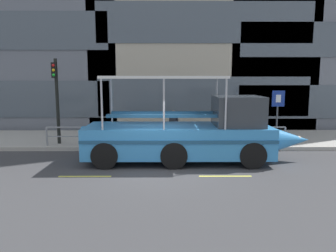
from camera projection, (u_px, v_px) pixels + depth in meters
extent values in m
plane|color=#3D3D3F|center=(156.00, 169.00, 11.77)|extent=(120.00, 120.00, 0.00)
cube|color=#A8A59E|center=(159.00, 139.00, 17.30)|extent=(32.00, 4.80, 0.18)
cube|color=#B2ADA3|center=(158.00, 149.00, 14.84)|extent=(32.00, 0.18, 0.18)
cube|color=#DBD64C|center=(85.00, 176.00, 10.90)|extent=(1.80, 0.12, 0.01)
cube|color=#DBD64C|center=(225.00, 176.00, 10.93)|extent=(1.80, 0.12, 0.01)
cube|color=#4C5660|center=(30.00, 99.00, 19.70)|extent=(9.80, 0.06, 2.26)
cube|color=#4C5660|center=(26.00, 31.00, 19.11)|extent=(9.80, 0.06, 2.26)
cube|color=#4C5660|center=(204.00, 97.00, 19.75)|extent=(13.08, 0.06, 2.44)
cube|color=#4C5660|center=(205.00, 22.00, 19.11)|extent=(13.08, 0.06, 2.44)
cube|color=#4C5660|center=(326.00, 102.00, 19.85)|extent=(10.95, 0.06, 2.07)
cube|color=#4C5660|center=(331.00, 40.00, 19.30)|extent=(10.95, 0.06, 2.07)
cylinder|color=gray|center=(166.00, 127.00, 15.04)|extent=(11.25, 0.07, 0.07)
cylinder|color=gray|center=(166.00, 136.00, 15.10)|extent=(11.25, 0.06, 0.06)
cylinder|color=gray|center=(47.00, 136.00, 15.06)|extent=(0.09, 0.09, 0.86)
cylinder|color=gray|center=(95.00, 136.00, 15.08)|extent=(0.09, 0.09, 0.86)
cylinder|color=gray|center=(142.00, 136.00, 15.09)|extent=(0.09, 0.09, 0.86)
cylinder|color=gray|center=(190.00, 136.00, 15.11)|extent=(0.09, 0.09, 0.86)
cylinder|color=gray|center=(237.00, 136.00, 15.12)|extent=(0.09, 0.09, 0.86)
cylinder|color=gray|center=(285.00, 136.00, 15.14)|extent=(0.09, 0.09, 0.86)
cylinder|color=black|center=(57.00, 102.00, 15.32)|extent=(0.16, 0.16, 4.07)
cube|color=black|center=(54.00, 70.00, 14.91)|extent=(0.24, 0.20, 0.72)
sphere|color=red|center=(53.00, 65.00, 14.77)|extent=(0.14, 0.14, 0.14)
sphere|color=gold|center=(53.00, 70.00, 14.80)|extent=(0.14, 0.14, 0.14)
sphere|color=green|center=(54.00, 75.00, 14.83)|extent=(0.14, 0.14, 0.14)
cylinder|color=#4C4F54|center=(277.00, 118.00, 15.45)|extent=(0.08, 0.08, 2.54)
cube|color=navy|center=(278.00, 99.00, 15.26)|extent=(0.60, 0.04, 0.76)
cube|color=white|center=(278.00, 99.00, 15.24)|extent=(0.24, 0.01, 0.36)
cube|color=#388CD1|center=(178.00, 140.00, 12.85)|extent=(7.28, 2.44, 1.18)
cone|color=#388CD1|center=(288.00, 140.00, 12.88)|extent=(1.64, 1.12, 1.12)
cylinder|color=#388CD1|center=(87.00, 140.00, 12.82)|extent=(0.36, 1.12, 1.12)
cube|color=navy|center=(179.00, 142.00, 11.60)|extent=(7.28, 0.04, 0.12)
sphere|color=white|center=(299.00, 139.00, 12.87)|extent=(0.22, 0.22, 0.22)
cube|color=#33383D|center=(237.00, 111.00, 12.69)|extent=(1.82, 2.05, 1.17)
cube|color=silver|center=(164.00, 77.00, 12.48)|extent=(4.73, 2.25, 0.10)
cylinder|color=#B2B2B7|center=(217.00, 101.00, 13.70)|extent=(0.07, 0.07, 1.85)
cylinder|color=#B2B2B7|center=(226.00, 104.00, 11.58)|extent=(0.07, 0.07, 1.85)
cylinder|color=#B2B2B7|center=(164.00, 101.00, 13.69)|extent=(0.07, 0.07, 1.85)
cylinder|color=#B2B2B7|center=(164.00, 104.00, 11.56)|extent=(0.07, 0.07, 1.85)
cylinder|color=#B2B2B7|center=(112.00, 101.00, 13.67)|extent=(0.07, 0.07, 1.85)
cylinder|color=#B2B2B7|center=(102.00, 104.00, 11.55)|extent=(0.07, 0.07, 1.85)
cube|color=navy|center=(164.00, 113.00, 13.27)|extent=(4.36, 0.28, 0.12)
cube|color=navy|center=(164.00, 116.00, 12.11)|extent=(4.36, 0.28, 0.12)
cylinder|color=black|center=(239.00, 143.00, 14.03)|extent=(1.00, 0.28, 1.00)
cylinder|color=black|center=(253.00, 155.00, 11.81)|extent=(1.00, 0.28, 1.00)
cylinder|color=black|center=(173.00, 143.00, 14.01)|extent=(1.00, 0.28, 1.00)
cylinder|color=black|center=(174.00, 155.00, 11.79)|extent=(1.00, 0.28, 1.00)
cylinder|color=black|center=(114.00, 143.00, 13.99)|extent=(1.00, 0.28, 1.00)
cylinder|color=black|center=(105.00, 156.00, 11.77)|extent=(1.00, 0.28, 1.00)
cylinder|color=#1E2338|center=(233.00, 132.00, 16.42)|extent=(0.10, 0.10, 0.80)
cylinder|color=#1E2338|center=(232.00, 133.00, 16.27)|extent=(0.10, 0.10, 0.80)
cube|color=#236B47|center=(233.00, 119.00, 16.25)|extent=(0.26, 0.34, 0.57)
cylinder|color=#236B47|center=(234.00, 119.00, 16.44)|extent=(0.07, 0.07, 0.51)
cylinder|color=#236B47|center=(232.00, 120.00, 16.07)|extent=(0.07, 0.07, 0.51)
sphere|color=beige|center=(233.00, 111.00, 16.19)|extent=(0.22, 0.22, 0.22)
cylinder|color=#1E2338|center=(175.00, 135.00, 15.68)|extent=(0.10, 0.10, 0.80)
cylinder|color=#1E2338|center=(172.00, 135.00, 15.73)|extent=(0.10, 0.10, 0.80)
cube|color=#38383D|center=(174.00, 121.00, 15.61)|extent=(0.34, 0.26, 0.56)
cylinder|color=#38383D|center=(177.00, 122.00, 15.55)|extent=(0.07, 0.07, 0.51)
cylinder|color=#38383D|center=(170.00, 122.00, 15.67)|extent=(0.07, 0.07, 0.51)
sphere|color=#936B4C|center=(174.00, 113.00, 15.55)|extent=(0.22, 0.22, 0.22)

